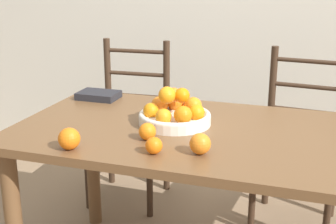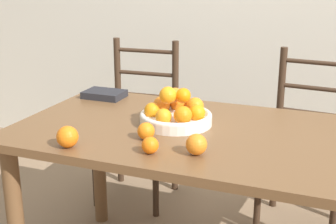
{
  "view_description": "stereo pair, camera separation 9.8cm",
  "coord_description": "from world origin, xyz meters",
  "px_view_note": "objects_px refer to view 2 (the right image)",
  "views": [
    {
      "loc": [
        0.43,
        -1.74,
        1.38
      ],
      "look_at": [
        -0.13,
        -0.05,
        0.82
      ],
      "focal_mm": 50.0,
      "sensor_mm": 36.0,
      "label": 1
    },
    {
      "loc": [
        0.52,
        -1.71,
        1.38
      ],
      "look_at": [
        -0.13,
        -0.05,
        0.82
      ],
      "focal_mm": 50.0,
      "sensor_mm": 36.0,
      "label": 2
    }
  ],
  "objects_px": {
    "fruit_bowl": "(176,113)",
    "chair_left": "(138,124)",
    "book_stack": "(104,94)",
    "orange_loose_0": "(196,144)",
    "orange_loose_3": "(150,145)",
    "chair_right": "(307,146)",
    "orange_loose_2": "(67,137)",
    "orange_loose_1": "(146,131)"
  },
  "relations": [
    {
      "from": "orange_loose_1",
      "to": "orange_loose_3",
      "type": "xyz_separation_m",
      "value": [
        0.07,
        -0.12,
        -0.0
      ]
    },
    {
      "from": "orange_loose_2",
      "to": "book_stack",
      "type": "relative_size",
      "value": 0.41
    },
    {
      "from": "orange_loose_0",
      "to": "orange_loose_2",
      "type": "height_order",
      "value": "orange_loose_2"
    },
    {
      "from": "fruit_bowl",
      "to": "orange_loose_3",
      "type": "distance_m",
      "value": 0.34
    },
    {
      "from": "chair_right",
      "to": "orange_loose_2",
      "type": "bearing_deg",
      "value": -120.77
    },
    {
      "from": "chair_left",
      "to": "orange_loose_0",
      "type": "bearing_deg",
      "value": -57.8
    },
    {
      "from": "chair_left",
      "to": "book_stack",
      "type": "xyz_separation_m",
      "value": [
        0.01,
        -0.42,
        0.29
      ]
    },
    {
      "from": "orange_loose_2",
      "to": "chair_right",
      "type": "height_order",
      "value": "chair_right"
    },
    {
      "from": "fruit_bowl",
      "to": "orange_loose_3",
      "type": "bearing_deg",
      "value": -85.19
    },
    {
      "from": "chair_left",
      "to": "book_stack",
      "type": "bearing_deg",
      "value": -91.61
    },
    {
      "from": "chair_left",
      "to": "chair_right",
      "type": "height_order",
      "value": "same"
    },
    {
      "from": "orange_loose_2",
      "to": "chair_right",
      "type": "bearing_deg",
      "value": 54.1
    },
    {
      "from": "orange_loose_0",
      "to": "chair_right",
      "type": "distance_m",
      "value": 1.06
    },
    {
      "from": "fruit_bowl",
      "to": "chair_left",
      "type": "relative_size",
      "value": 0.32
    },
    {
      "from": "orange_loose_1",
      "to": "book_stack",
      "type": "relative_size",
      "value": 0.34
    },
    {
      "from": "book_stack",
      "to": "orange_loose_0",
      "type": "bearing_deg",
      "value": -39.31
    },
    {
      "from": "orange_loose_1",
      "to": "chair_left",
      "type": "xyz_separation_m",
      "value": [
        -0.45,
        0.89,
        -0.31
      ]
    },
    {
      "from": "fruit_bowl",
      "to": "chair_right",
      "type": "distance_m",
      "value": 0.89
    },
    {
      "from": "fruit_bowl",
      "to": "book_stack",
      "type": "bearing_deg",
      "value": 151.96
    },
    {
      "from": "chair_right",
      "to": "fruit_bowl",
      "type": "bearing_deg",
      "value": -121.22
    },
    {
      "from": "chair_left",
      "to": "book_stack",
      "type": "relative_size",
      "value": 4.84
    },
    {
      "from": "orange_loose_1",
      "to": "orange_loose_3",
      "type": "height_order",
      "value": "orange_loose_1"
    },
    {
      "from": "chair_left",
      "to": "orange_loose_3",
      "type": "bearing_deg",
      "value": -65.67
    },
    {
      "from": "orange_loose_3",
      "to": "chair_left",
      "type": "relative_size",
      "value": 0.06
    },
    {
      "from": "orange_loose_1",
      "to": "chair_right",
      "type": "distance_m",
      "value": 1.08
    },
    {
      "from": "fruit_bowl",
      "to": "book_stack",
      "type": "height_order",
      "value": "fruit_bowl"
    },
    {
      "from": "orange_loose_2",
      "to": "chair_left",
      "type": "height_order",
      "value": "chair_left"
    },
    {
      "from": "orange_loose_3",
      "to": "chair_right",
      "type": "bearing_deg",
      "value": 65.23
    },
    {
      "from": "orange_loose_1",
      "to": "chair_right",
      "type": "height_order",
      "value": "chair_right"
    },
    {
      "from": "orange_loose_0",
      "to": "book_stack",
      "type": "bearing_deg",
      "value": 140.69
    },
    {
      "from": "orange_loose_0",
      "to": "chair_left",
      "type": "relative_size",
      "value": 0.08
    },
    {
      "from": "orange_loose_1",
      "to": "chair_right",
      "type": "xyz_separation_m",
      "value": [
        0.54,
        0.89,
        -0.31
      ]
    },
    {
      "from": "chair_right",
      "to": "chair_left",
      "type": "bearing_deg",
      "value": -174.87
    },
    {
      "from": "orange_loose_0",
      "to": "fruit_bowl",
      "type": "bearing_deg",
      "value": 122.51
    },
    {
      "from": "orange_loose_2",
      "to": "chair_left",
      "type": "relative_size",
      "value": 0.08
    },
    {
      "from": "fruit_bowl",
      "to": "book_stack",
      "type": "xyz_separation_m",
      "value": [
        -0.48,
        0.26,
        -0.03
      ]
    },
    {
      "from": "orange_loose_3",
      "to": "book_stack",
      "type": "bearing_deg",
      "value": 130.66
    },
    {
      "from": "fruit_bowl",
      "to": "orange_loose_3",
      "type": "relative_size",
      "value": 4.92
    },
    {
      "from": "book_stack",
      "to": "fruit_bowl",
      "type": "bearing_deg",
      "value": -28.04
    },
    {
      "from": "orange_loose_2",
      "to": "chair_left",
      "type": "distance_m",
      "value": 1.13
    },
    {
      "from": "orange_loose_1",
      "to": "chair_left",
      "type": "bearing_deg",
      "value": 116.91
    },
    {
      "from": "orange_loose_0",
      "to": "chair_right",
      "type": "bearing_deg",
      "value": 72.11
    }
  ]
}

